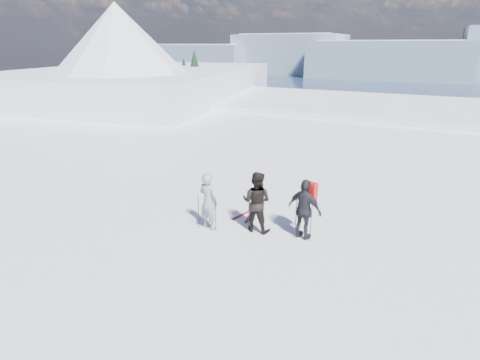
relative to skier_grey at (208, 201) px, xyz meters
The scene contains 9 objects.
lake_basin 29.26m from the skier_grey, 83.84° to the left, with size 820.00×820.00×71.62m.
far_mountain_range 454.16m from the skier_grey, 85.88° to the left, with size 770.00×110.00×53.00m.
near_ridge 36.44m from the skier_grey, 130.57° to the left, with size 31.37×35.68×25.62m.
skier_grey is the anchor object (origin of this frame).
skier_dark 1.56m from the skier_grey, 21.43° to the left, with size 0.98×0.76×2.02m, color black.
skier_pack 3.08m from the skier_grey, 13.56° to the left, with size 1.14×0.48×1.95m, color black.
backpack 3.45m from the skier_grey, 17.48° to the left, with size 0.42×0.23×0.59m, color red.
ski_poles 1.59m from the skier_grey, 13.23° to the left, with size 3.57×0.81×1.30m.
skis_loose 2.06m from the skier_grey, 67.22° to the left, with size 0.61×1.68×0.03m.
Camera 1 is at (2.78, -7.67, 5.78)m, focal length 28.00 mm.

